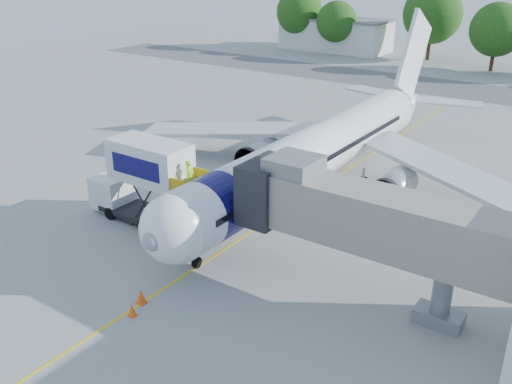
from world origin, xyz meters
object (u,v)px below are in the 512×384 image
Objects in this scene: ground_tug at (100,319)px; jet_bridge at (356,216)px; aircraft at (320,150)px; catering_hiloader at (144,182)px.

jet_bridge is at bearing 26.04° from ground_tug.
aircraft is 20.57m from ground_tug.
aircraft is 10.83× the size of ground_tug.
catering_hiloader is 2.44× the size of ground_tug.
jet_bridge reaches higher than ground_tug.
catering_hiloader reaches higher than ground_tug.
catering_hiloader is at bearing -119.38° from aircraft.
jet_bridge is at bearing 0.01° from catering_hiloader.
catering_hiloader is (-6.26, -11.12, -0.19)m from aircraft.
jet_bridge is 14.34m from catering_hiloader.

